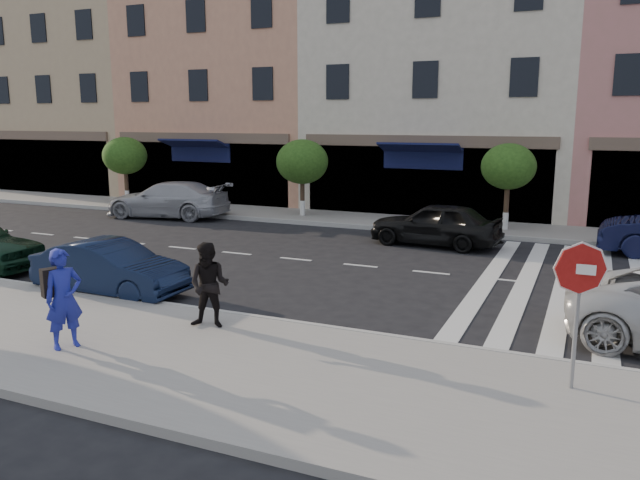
{
  "coord_description": "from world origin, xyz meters",
  "views": [
    {
      "loc": [
        5.77,
        -11.92,
        4.04
      ],
      "look_at": [
        0.34,
        0.42,
        1.4
      ],
      "focal_mm": 35.0,
      "sensor_mm": 36.0,
      "label": 1
    }
  ],
  "objects_px": {
    "car_near_mid": "(110,268)",
    "car_far_left": "(168,200)",
    "stop_sign": "(580,282)",
    "walker": "(209,285)",
    "photographer": "(64,299)",
    "car_far_mid": "(436,224)"
  },
  "relations": [
    {
      "from": "car_near_mid",
      "to": "car_far_left",
      "type": "bearing_deg",
      "value": 31.08
    },
    {
      "from": "stop_sign",
      "to": "walker",
      "type": "xyz_separation_m",
      "value": [
        -6.38,
        0.21,
        -0.8
      ]
    },
    {
      "from": "photographer",
      "to": "car_far_mid",
      "type": "relative_size",
      "value": 0.42
    },
    {
      "from": "car_near_mid",
      "to": "car_far_mid",
      "type": "height_order",
      "value": "car_far_mid"
    },
    {
      "from": "photographer",
      "to": "car_near_mid",
      "type": "bearing_deg",
      "value": 56.65
    },
    {
      "from": "stop_sign",
      "to": "car_far_mid",
      "type": "relative_size",
      "value": 0.53
    },
    {
      "from": "stop_sign",
      "to": "car_near_mid",
      "type": "xyz_separation_m",
      "value": [
        -10.06,
        1.62,
        -1.14
      ]
    },
    {
      "from": "photographer",
      "to": "car_far_left",
      "type": "bearing_deg",
      "value": 56.25
    },
    {
      "from": "stop_sign",
      "to": "car_near_mid",
      "type": "relative_size",
      "value": 0.58
    },
    {
      "from": "car_near_mid",
      "to": "car_far_mid",
      "type": "relative_size",
      "value": 0.91
    },
    {
      "from": "stop_sign",
      "to": "car_far_left",
      "type": "height_order",
      "value": "stop_sign"
    },
    {
      "from": "stop_sign",
      "to": "car_near_mid",
      "type": "distance_m",
      "value": 10.25
    },
    {
      "from": "walker",
      "to": "car_far_left",
      "type": "distance_m",
      "value": 14.79
    },
    {
      "from": "car_far_left",
      "to": "car_far_mid",
      "type": "bearing_deg",
      "value": 75.78
    },
    {
      "from": "photographer",
      "to": "car_far_left",
      "type": "xyz_separation_m",
      "value": [
        -7.89,
        13.2,
        -0.27
      ]
    },
    {
      "from": "photographer",
      "to": "car_far_mid",
      "type": "bearing_deg",
      "value": 8.66
    },
    {
      "from": "car_far_left",
      "to": "car_far_mid",
      "type": "distance_m",
      "value": 11.54
    },
    {
      "from": "car_near_mid",
      "to": "car_far_left",
      "type": "distance_m",
      "value": 11.49
    },
    {
      "from": "stop_sign",
      "to": "car_far_left",
      "type": "xyz_separation_m",
      "value": [
        -15.93,
        11.5,
        -1.02
      ]
    },
    {
      "from": "photographer",
      "to": "walker",
      "type": "bearing_deg",
      "value": -15.78
    },
    {
      "from": "car_far_left",
      "to": "car_far_mid",
      "type": "xyz_separation_m",
      "value": [
        11.47,
        -1.28,
        -0.04
      ]
    },
    {
      "from": "stop_sign",
      "to": "photographer",
      "type": "distance_m",
      "value": 8.26
    }
  ]
}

